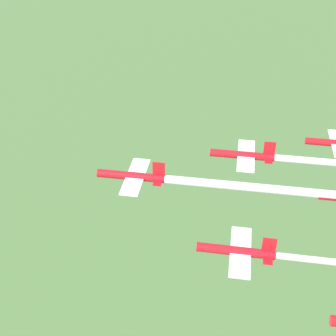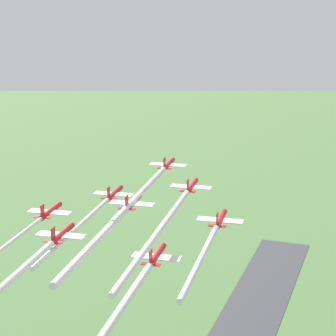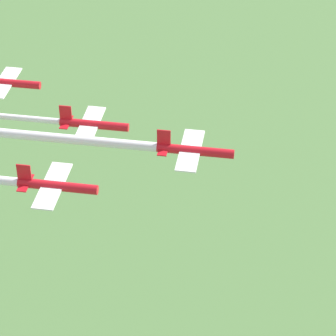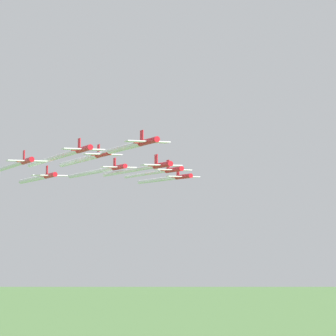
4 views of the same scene
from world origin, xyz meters
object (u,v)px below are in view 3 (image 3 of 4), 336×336
at_px(jet_0, 192,150).
at_px(jet_2, 55,185).
at_px(jet_1, 92,124).
at_px(jet_3, 6,82).

relative_size(jet_0, jet_2, 1.00).
xyz_separation_m(jet_0, jet_1, (-18.70, -2.55, -3.77)).
relative_size(jet_2, jet_3, 1.00).
bearing_deg(jet_3, jet_2, 29.54).
height_order(jet_0, jet_1, jet_0).
bearing_deg(jet_2, jet_1, 180.00).
bearing_deg(jet_0, jet_2, -59.53).
distance_m(jet_0, jet_2, 18.88).
height_order(jet_0, jet_3, jet_0).
bearing_deg(jet_3, jet_0, 59.53).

